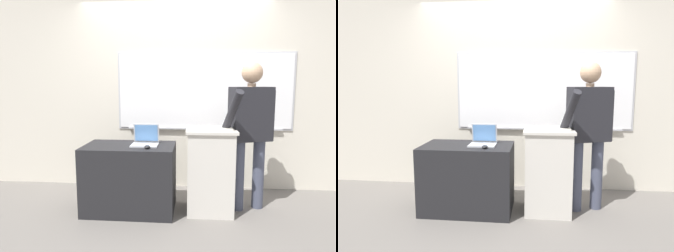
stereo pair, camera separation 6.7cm
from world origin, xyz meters
TOP-DOWN VIEW (x-y plane):
  - ground_plane at (0.00, 0.00)m, footprint 30.00×30.00m
  - back_wall at (0.02, 1.27)m, footprint 6.40×0.17m
  - lectern_podium at (0.45, 0.42)m, footprint 0.54×0.50m
  - side_desk at (-0.45, 0.37)m, footprint 1.00×0.61m
  - person_presenter at (0.89, 0.52)m, footprint 0.62×0.64m
  - laptop at (-0.27, 0.42)m, footprint 0.29×0.26m
  - wireless_keyboard at (0.45, 0.36)m, footprint 0.45×0.15m
  - computer_mouse_by_laptop at (-0.22, 0.22)m, footprint 0.06×0.10m

SIDE VIEW (x-z plane):
  - ground_plane at x=0.00m, z-range 0.00..0.00m
  - side_desk at x=-0.45m, z-range 0.00..0.75m
  - lectern_podium at x=0.45m, z-range 0.00..0.94m
  - computer_mouse_by_laptop at x=-0.22m, z-range 0.75..0.79m
  - laptop at x=-0.27m, z-range 0.70..0.93m
  - wireless_keyboard at x=0.45m, z-range 0.94..0.96m
  - person_presenter at x=0.89m, z-range 0.14..1.80m
  - back_wall at x=0.02m, z-range -0.01..2.90m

